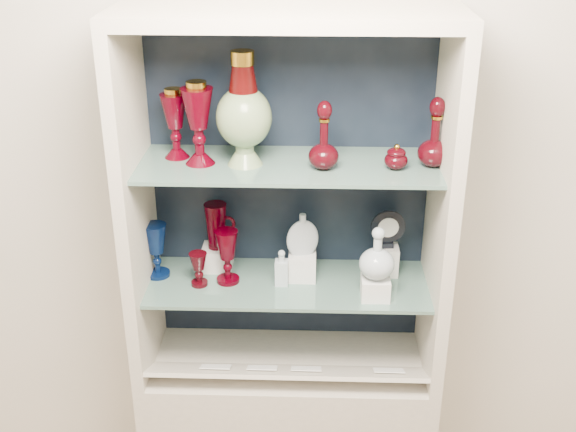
{
  "coord_description": "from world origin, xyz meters",
  "views": [
    {
      "loc": [
        0.07,
        -0.53,
        2.26
      ],
      "look_at": [
        0.0,
        1.53,
        1.3
      ],
      "focal_mm": 45.0,
      "sensor_mm": 36.0,
      "label": 1
    }
  ],
  "objects_px": {
    "enamel_urn": "(244,109)",
    "cameo_medallion": "(388,228)",
    "ruby_decanter_a": "(324,131)",
    "clear_round_decanter": "(377,254)",
    "cobalt_goblet": "(156,250)",
    "pedestal_lamp_left": "(198,123)",
    "clear_square_bottle": "(282,267)",
    "pedestal_lamp_right": "(175,123)",
    "ruby_pitcher": "(216,226)",
    "ruby_decanter_b": "(435,130)",
    "ruby_goblet_small": "(199,269)",
    "lidded_bowl": "(396,156)",
    "ruby_goblet_tall": "(227,257)",
    "flat_flask": "(303,234)"
  },
  "relations": [
    {
      "from": "ruby_goblet_tall",
      "to": "ruby_pitcher",
      "type": "relative_size",
      "value": 1.17
    },
    {
      "from": "ruby_pitcher",
      "to": "flat_flask",
      "type": "distance_m",
      "value": 0.3
    },
    {
      "from": "ruby_pitcher",
      "to": "cameo_medallion",
      "type": "height_order",
      "value": "ruby_pitcher"
    },
    {
      "from": "pedestal_lamp_left",
      "to": "ruby_pitcher",
      "type": "height_order",
      "value": "pedestal_lamp_left"
    },
    {
      "from": "clear_round_decanter",
      "to": "cameo_medallion",
      "type": "height_order",
      "value": "clear_round_decanter"
    },
    {
      "from": "enamel_urn",
      "to": "lidded_bowl",
      "type": "relative_size",
      "value": 4.3
    },
    {
      "from": "flat_flask",
      "to": "ruby_pitcher",
      "type": "bearing_deg",
      "value": 154.79
    },
    {
      "from": "clear_square_bottle",
      "to": "cameo_medallion",
      "type": "xyz_separation_m",
      "value": [
        0.35,
        0.09,
        0.1
      ]
    },
    {
      "from": "ruby_goblet_tall",
      "to": "cameo_medallion",
      "type": "bearing_deg",
      "value": 8.23
    },
    {
      "from": "enamel_urn",
      "to": "cameo_medallion",
      "type": "bearing_deg",
      "value": 10.17
    },
    {
      "from": "ruby_goblet_tall",
      "to": "clear_round_decanter",
      "type": "distance_m",
      "value": 0.49
    },
    {
      "from": "pedestal_lamp_right",
      "to": "flat_flask",
      "type": "relative_size",
      "value": 1.47
    },
    {
      "from": "lidded_bowl",
      "to": "cobalt_goblet",
      "type": "bearing_deg",
      "value": 175.27
    },
    {
      "from": "ruby_decanter_b",
      "to": "flat_flask",
      "type": "height_order",
      "value": "ruby_decanter_b"
    },
    {
      "from": "ruby_goblet_tall",
      "to": "ruby_decanter_b",
      "type": "bearing_deg",
      "value": -0.42
    },
    {
      "from": "enamel_urn",
      "to": "clear_square_bottle",
      "type": "distance_m",
      "value": 0.54
    },
    {
      "from": "cobalt_goblet",
      "to": "ruby_goblet_small",
      "type": "height_order",
      "value": "cobalt_goblet"
    },
    {
      "from": "pedestal_lamp_left",
      "to": "enamel_urn",
      "type": "height_order",
      "value": "enamel_urn"
    },
    {
      "from": "flat_flask",
      "to": "pedestal_lamp_right",
      "type": "bearing_deg",
      "value": 164.2
    },
    {
      "from": "clear_square_bottle",
      "to": "clear_round_decanter",
      "type": "relative_size",
      "value": 0.75
    },
    {
      "from": "cobalt_goblet",
      "to": "pedestal_lamp_left",
      "type": "bearing_deg",
      "value": -12.14
    },
    {
      "from": "ruby_pitcher",
      "to": "clear_round_decanter",
      "type": "bearing_deg",
      "value": -21.08
    },
    {
      "from": "ruby_decanter_a",
      "to": "ruby_goblet_small",
      "type": "height_order",
      "value": "ruby_decanter_a"
    },
    {
      "from": "ruby_goblet_small",
      "to": "clear_round_decanter",
      "type": "height_order",
      "value": "clear_round_decanter"
    },
    {
      "from": "ruby_decanter_a",
      "to": "cobalt_goblet",
      "type": "height_order",
      "value": "ruby_decanter_a"
    },
    {
      "from": "pedestal_lamp_left",
      "to": "lidded_bowl",
      "type": "bearing_deg",
      "value": -2.58
    },
    {
      "from": "ruby_decanter_a",
      "to": "ruby_goblet_small",
      "type": "distance_m",
      "value": 0.62
    },
    {
      "from": "lidded_bowl",
      "to": "ruby_goblet_tall",
      "type": "xyz_separation_m",
      "value": [
        -0.53,
        0.03,
        -0.37
      ]
    },
    {
      "from": "ruby_goblet_small",
      "to": "flat_flask",
      "type": "xyz_separation_m",
      "value": [
        0.34,
        0.06,
        0.11
      ]
    },
    {
      "from": "clear_square_bottle",
      "to": "cameo_medallion",
      "type": "height_order",
      "value": "cameo_medallion"
    },
    {
      "from": "enamel_urn",
      "to": "ruby_goblet_small",
      "type": "height_order",
      "value": "enamel_urn"
    },
    {
      "from": "ruby_decanter_b",
      "to": "ruby_goblet_small",
      "type": "xyz_separation_m",
      "value": [
        -0.73,
        -0.02,
        -0.48
      ]
    },
    {
      "from": "pedestal_lamp_left",
      "to": "flat_flask",
      "type": "xyz_separation_m",
      "value": [
        0.32,
        0.04,
        -0.38
      ]
    },
    {
      "from": "pedestal_lamp_left",
      "to": "flat_flask",
      "type": "height_order",
      "value": "pedestal_lamp_left"
    },
    {
      "from": "ruby_goblet_small",
      "to": "ruby_pitcher",
      "type": "distance_m",
      "value": 0.16
    },
    {
      "from": "ruby_decanter_b",
      "to": "cameo_medallion",
      "type": "xyz_separation_m",
      "value": [
        -0.11,
        0.08,
        -0.37
      ]
    },
    {
      "from": "ruby_decanter_a",
      "to": "clear_round_decanter",
      "type": "bearing_deg",
      "value": -14.54
    },
    {
      "from": "enamel_urn",
      "to": "ruby_decanter_a",
      "type": "xyz_separation_m",
      "value": [
        0.24,
        -0.03,
        -0.06
      ]
    },
    {
      "from": "pedestal_lamp_right",
      "to": "cameo_medallion",
      "type": "relative_size",
      "value": 1.63
    },
    {
      "from": "lidded_bowl",
      "to": "ruby_goblet_tall",
      "type": "height_order",
      "value": "lidded_bowl"
    },
    {
      "from": "pedestal_lamp_left",
      "to": "ruby_pitcher",
      "type": "xyz_separation_m",
      "value": [
        0.02,
        0.1,
        -0.39
      ]
    },
    {
      "from": "pedestal_lamp_right",
      "to": "lidded_bowl",
      "type": "distance_m",
      "value": 0.68
    },
    {
      "from": "enamel_urn",
      "to": "ruby_decanter_b",
      "type": "height_order",
      "value": "enamel_urn"
    },
    {
      "from": "ruby_goblet_tall",
      "to": "clear_round_decanter",
      "type": "bearing_deg",
      "value": -9.81
    },
    {
      "from": "pedestal_lamp_right",
      "to": "lidded_bowl",
      "type": "xyz_separation_m",
      "value": [
        0.68,
        -0.08,
        -0.07
      ]
    },
    {
      "from": "ruby_goblet_tall",
      "to": "flat_flask",
      "type": "distance_m",
      "value": 0.26
    },
    {
      "from": "enamel_urn",
      "to": "ruby_decanter_a",
      "type": "relative_size",
      "value": 1.47
    },
    {
      "from": "enamel_urn",
      "to": "cobalt_goblet",
      "type": "relative_size",
      "value": 1.84
    },
    {
      "from": "ruby_decanter_a",
      "to": "clear_round_decanter",
      "type": "distance_m",
      "value": 0.42
    },
    {
      "from": "pedestal_lamp_right",
      "to": "cobalt_goblet",
      "type": "bearing_deg",
      "value": -170.06
    }
  ]
}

